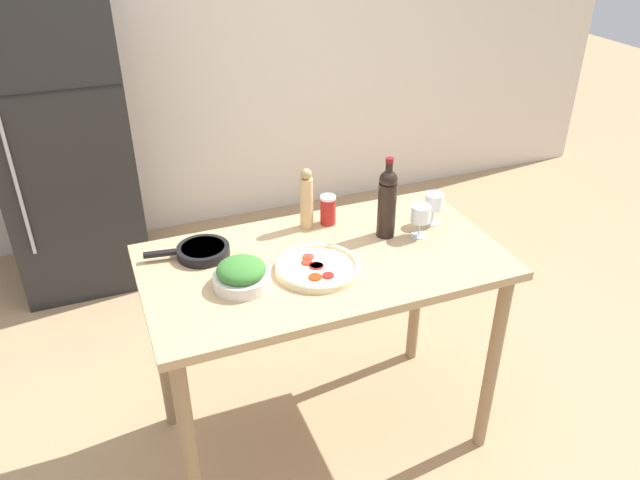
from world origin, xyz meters
The scene contains 12 objects.
ground_plane centered at (0.00, 0.00, 0.00)m, with size 14.00×14.00×0.00m, color tan.
wall_back centered at (0.00, 2.22, 1.30)m, with size 6.40×0.08×2.60m.
refrigerator centered at (-0.89, 1.81, 0.87)m, with size 0.71×0.75×1.75m.
prep_counter centered at (0.00, 0.00, 0.80)m, with size 1.37×0.74×0.93m.
wine_bottle centered at (0.30, 0.07, 1.08)m, with size 0.07×0.07×0.34m.
wine_glass_near centered at (0.42, 0.02, 1.02)m, with size 0.08×0.08×0.13m.
wine_glass_far centered at (0.52, 0.09, 1.02)m, with size 0.08×0.08×0.13m.
pepper_mill centered at (0.03, 0.25, 1.06)m, with size 0.05×0.05×0.26m.
salad_bowl centered at (-0.34, -0.06, 0.98)m, with size 0.21×0.21×0.10m.
homemade_pizza centered at (-0.05, -0.07, 0.94)m, with size 0.32×0.32×0.03m.
salt_canister centered at (0.12, 0.25, 0.99)m, with size 0.06×0.06×0.13m.
cast_iron_skillet centered at (-0.42, 0.19, 0.95)m, with size 0.32×0.20×0.04m.
Camera 1 is at (-0.75, -1.86, 2.19)m, focal length 35.00 mm.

